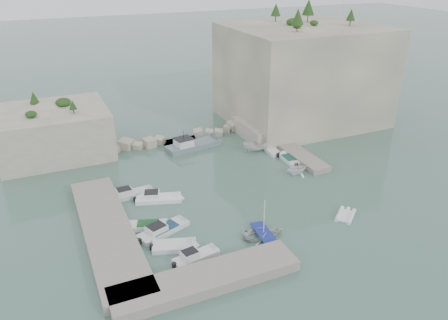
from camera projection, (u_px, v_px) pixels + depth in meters
name	position (u px, v px, depth m)	size (l,w,h in m)	color
ground	(243.00, 200.00, 54.88)	(400.00, 400.00, 0.00)	#4B7164
cliff_east	(302.00, 74.00, 78.81)	(26.00, 22.00, 17.00)	beige
cliff_terrace	(265.00, 129.00, 74.04)	(8.00, 10.00, 2.50)	beige
outcrop_west	(54.00, 132.00, 66.76)	(16.00, 14.00, 7.00)	beige
quay_west	(108.00, 232.00, 47.56)	(5.00, 24.00, 1.10)	#9E9689
quay_south	(206.00, 279.00, 40.61)	(18.00, 4.00, 1.10)	#9E9689
ledge_east	(293.00, 150.00, 67.96)	(3.00, 16.00, 0.80)	#9E9689
breakwater	(179.00, 136.00, 72.44)	(28.00, 3.00, 1.40)	beige
motorboat_a	(131.00, 196.00, 55.76)	(6.25, 1.86, 1.40)	silver
motorboat_b	(159.00, 201.00, 54.75)	(6.20, 2.03, 1.40)	white
motorboat_c	(148.00, 228.00, 49.28)	(4.77, 1.73, 0.70)	white
motorboat_d	(164.00, 232.00, 48.43)	(6.62, 1.97, 1.40)	silver
motorboat_e	(174.00, 248.00, 45.78)	(5.03, 2.06, 0.70)	silver
motorboat_f	(196.00, 259.00, 44.13)	(5.30, 1.58, 1.40)	silver
rowboat	(263.00, 236.00, 47.77)	(3.27, 4.58, 0.95)	silver
inflatable_dinghy	(345.00, 217.00, 51.35)	(3.65, 1.77, 0.44)	white
tender_east_a	(296.00, 174.00, 61.56)	(3.08, 3.57, 1.88)	white
tender_east_b	(289.00, 161.00, 65.44)	(4.88, 1.66, 0.70)	white
tender_east_c	(271.00, 151.00, 68.59)	(5.10, 1.65, 0.70)	white
tender_east_d	(258.00, 150.00, 68.95)	(1.92, 5.12, 1.98)	silver
work_boat	(194.00, 148.00, 69.84)	(9.89, 2.92, 2.20)	slate
rowboat_mast	(264.00, 216.00, 46.68)	(0.10, 0.10, 4.20)	white
vegetation	(276.00, 21.00, 74.09)	(53.48, 13.88, 13.40)	#1E4219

